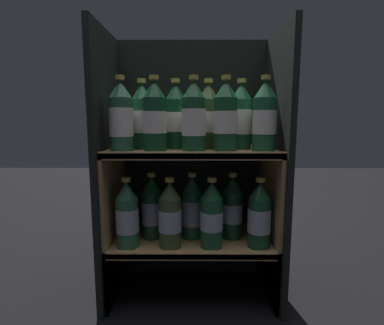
{
  "coord_description": "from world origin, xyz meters",
  "views": [
    {
      "loc": [
        0.01,
        -0.92,
        0.67
      ],
      "look_at": [
        0.0,
        0.11,
        0.51
      ],
      "focal_mm": 28.0,
      "sensor_mm": 36.0,
      "label": 1
    }
  ],
  "objects_px": {
    "bottle_upper_back_3": "(241,118)",
    "bottle_lower_front_3": "(259,216)",
    "bottle_lower_back_0": "(152,209)",
    "bottle_lower_back_2": "(232,209)",
    "bottle_upper_front_4": "(265,118)",
    "bottle_upper_front_1": "(155,118)",
    "bottle_lower_front_1": "(170,216)",
    "bottle_upper_back_2": "(208,118)",
    "bottle_lower_front_2": "(212,216)",
    "bottle_lower_back_1": "(191,209)",
    "bottle_upper_front_3": "(225,118)",
    "bottle_upper_front_0": "(121,118)",
    "bottle_upper_back_0": "(142,118)",
    "bottle_upper_back_1": "(176,118)",
    "bottle_lower_front_0": "(127,216)",
    "bottle_upper_front_2": "(194,118)"
  },
  "relations": [
    {
      "from": "bottle_upper_front_4",
      "to": "bottle_lower_front_3",
      "type": "relative_size",
      "value": 1.0
    },
    {
      "from": "bottle_lower_front_2",
      "to": "bottle_upper_front_0",
      "type": "bearing_deg",
      "value": 180.0
    },
    {
      "from": "bottle_upper_back_2",
      "to": "bottle_lower_front_2",
      "type": "xyz_separation_m",
      "value": [
        0.01,
        -0.09,
        -0.33
      ]
    },
    {
      "from": "bottle_upper_front_1",
      "to": "bottle_upper_back_2",
      "type": "xyz_separation_m",
      "value": [
        0.18,
        0.09,
        -0.0
      ]
    },
    {
      "from": "bottle_upper_front_0",
      "to": "bottle_lower_back_0",
      "type": "height_order",
      "value": "bottle_upper_front_0"
    },
    {
      "from": "bottle_upper_front_4",
      "to": "bottle_upper_back_1",
      "type": "bearing_deg",
      "value": 163.71
    },
    {
      "from": "bottle_upper_front_4",
      "to": "bottle_upper_back_1",
      "type": "relative_size",
      "value": 1.0
    },
    {
      "from": "bottle_lower_back_0",
      "to": "bottle_lower_back_2",
      "type": "bearing_deg",
      "value": -0.0
    },
    {
      "from": "bottle_lower_front_1",
      "to": "bottle_upper_back_3",
      "type": "bearing_deg",
      "value": 19.14
    },
    {
      "from": "bottle_upper_front_1",
      "to": "bottle_lower_front_1",
      "type": "bearing_deg",
      "value": -0.0
    },
    {
      "from": "bottle_lower_front_1",
      "to": "bottle_upper_back_1",
      "type": "bearing_deg",
      "value": 78.7
    },
    {
      "from": "bottle_upper_front_3",
      "to": "bottle_upper_front_0",
      "type": "bearing_deg",
      "value": 180.0
    },
    {
      "from": "bottle_upper_front_3",
      "to": "bottle_upper_back_2",
      "type": "bearing_deg",
      "value": 120.97
    },
    {
      "from": "bottle_upper_front_1",
      "to": "bottle_upper_back_0",
      "type": "relative_size",
      "value": 1.0
    },
    {
      "from": "bottle_lower_front_2",
      "to": "bottle_lower_back_0",
      "type": "bearing_deg",
      "value": 158.27
    },
    {
      "from": "bottle_upper_back_2",
      "to": "bottle_lower_back_2",
      "type": "distance_m",
      "value": 0.34
    },
    {
      "from": "bottle_upper_front_0",
      "to": "bottle_upper_back_1",
      "type": "height_order",
      "value": "same"
    },
    {
      "from": "bottle_upper_front_1",
      "to": "bottle_upper_back_3",
      "type": "relative_size",
      "value": 1.0
    },
    {
      "from": "bottle_upper_front_0",
      "to": "bottle_upper_back_0",
      "type": "distance_m",
      "value": 0.1
    },
    {
      "from": "bottle_upper_back_2",
      "to": "bottle_upper_back_3",
      "type": "bearing_deg",
      "value": -0.0
    },
    {
      "from": "bottle_lower_front_0",
      "to": "bottle_lower_front_2",
      "type": "relative_size",
      "value": 1.0
    },
    {
      "from": "bottle_upper_front_2",
      "to": "bottle_lower_back_2",
      "type": "xyz_separation_m",
      "value": [
        0.14,
        0.09,
        -0.33
      ]
    },
    {
      "from": "bottle_upper_front_3",
      "to": "bottle_lower_front_2",
      "type": "xyz_separation_m",
      "value": [
        -0.04,
        0.0,
        -0.33
      ]
    },
    {
      "from": "bottle_upper_front_3",
      "to": "bottle_upper_back_0",
      "type": "relative_size",
      "value": 1.0
    },
    {
      "from": "bottle_upper_back_3",
      "to": "bottle_lower_front_3",
      "type": "xyz_separation_m",
      "value": [
        0.06,
        -0.09,
        -0.33
      ]
    },
    {
      "from": "bottle_upper_front_0",
      "to": "bottle_upper_front_4",
      "type": "relative_size",
      "value": 1.0
    },
    {
      "from": "bottle_lower_front_1",
      "to": "bottle_lower_back_2",
      "type": "height_order",
      "value": "same"
    },
    {
      "from": "bottle_upper_front_3",
      "to": "bottle_upper_back_0",
      "type": "bearing_deg",
      "value": 163.23
    },
    {
      "from": "bottle_upper_front_4",
      "to": "bottle_lower_back_1",
      "type": "xyz_separation_m",
      "value": [
        -0.24,
        0.09,
        -0.33
      ]
    },
    {
      "from": "bottle_upper_front_4",
      "to": "bottle_lower_front_2",
      "type": "bearing_deg",
      "value": -180.0
    },
    {
      "from": "bottle_upper_front_3",
      "to": "bottle_lower_back_0",
      "type": "relative_size",
      "value": 1.0
    },
    {
      "from": "bottle_upper_front_1",
      "to": "bottle_lower_back_2",
      "type": "xyz_separation_m",
      "value": [
        0.27,
        0.09,
        -0.33
      ]
    },
    {
      "from": "bottle_upper_back_2",
      "to": "bottle_upper_front_1",
      "type": "bearing_deg",
      "value": -154.35
    },
    {
      "from": "bottle_upper_back_2",
      "to": "bottle_lower_front_1",
      "type": "height_order",
      "value": "bottle_upper_back_2"
    },
    {
      "from": "bottle_upper_front_1",
      "to": "bottle_upper_back_2",
      "type": "height_order",
      "value": "same"
    },
    {
      "from": "bottle_lower_front_2",
      "to": "bottle_upper_back_2",
      "type": "bearing_deg",
      "value": 96.57
    },
    {
      "from": "bottle_upper_front_4",
      "to": "bottle_upper_back_2",
      "type": "distance_m",
      "value": 0.2
    },
    {
      "from": "bottle_upper_back_3",
      "to": "bottle_lower_front_3",
      "type": "bearing_deg",
      "value": -56.31
    },
    {
      "from": "bottle_upper_back_3",
      "to": "bottle_lower_back_1",
      "type": "distance_m",
      "value": 0.38
    },
    {
      "from": "bottle_upper_front_1",
      "to": "bottle_upper_back_0",
      "type": "distance_m",
      "value": 0.1
    },
    {
      "from": "bottle_upper_front_1",
      "to": "bottle_lower_front_3",
      "type": "bearing_deg",
      "value": -0.0
    },
    {
      "from": "bottle_upper_front_1",
      "to": "bottle_lower_front_1",
      "type": "relative_size",
      "value": 1.0
    },
    {
      "from": "bottle_lower_front_1",
      "to": "bottle_lower_front_2",
      "type": "distance_m",
      "value": 0.14
    },
    {
      "from": "bottle_lower_back_0",
      "to": "bottle_upper_front_4",
      "type": "bearing_deg",
      "value": -12.6
    },
    {
      "from": "bottle_lower_front_0",
      "to": "bottle_lower_front_1",
      "type": "xyz_separation_m",
      "value": [
        0.15,
        0.0,
        0.0
      ]
    },
    {
      "from": "bottle_upper_front_4",
      "to": "bottle_upper_back_2",
      "type": "height_order",
      "value": "same"
    },
    {
      "from": "bottle_lower_front_2",
      "to": "bottle_upper_front_3",
      "type": "bearing_deg",
      "value": 0.0
    },
    {
      "from": "bottle_upper_front_1",
      "to": "bottle_lower_back_1",
      "type": "xyz_separation_m",
      "value": [
        0.12,
        0.09,
        -0.33
      ]
    },
    {
      "from": "bottle_upper_front_3",
      "to": "bottle_lower_back_0",
      "type": "distance_m",
      "value": 0.43
    },
    {
      "from": "bottle_upper_front_0",
      "to": "bottle_upper_back_3",
      "type": "height_order",
      "value": "same"
    }
  ]
}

